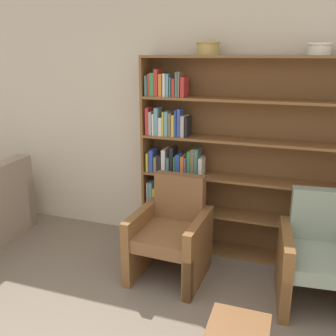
{
  "coord_description": "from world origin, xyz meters",
  "views": [
    {
      "loc": [
        0.94,
        -1.07,
        1.98
      ],
      "look_at": [
        -0.18,
        2.16,
        0.95
      ],
      "focal_mm": 40.0,
      "sensor_mm": 36.0,
      "label": 1
    }
  ],
  "objects_px": {
    "bowl_copper": "(320,48)",
    "armchair_leather": "(171,234)",
    "armchair_cushioned": "(320,257)",
    "bookshelf": "(230,161)",
    "bowl_cream": "(208,47)",
    "footstool": "(238,334)"
  },
  "relations": [
    {
      "from": "armchair_cushioned",
      "to": "footstool",
      "type": "height_order",
      "value": "armchair_cushioned"
    },
    {
      "from": "bookshelf",
      "to": "footstool",
      "type": "distance_m",
      "value": 1.74
    },
    {
      "from": "armchair_leather",
      "to": "armchair_cushioned",
      "type": "bearing_deg",
      "value": -177.56
    },
    {
      "from": "bowl_copper",
      "to": "footstool",
      "type": "xyz_separation_m",
      "value": [
        -0.35,
        -1.53,
        -1.77
      ]
    },
    {
      "from": "bowl_cream",
      "to": "footstool",
      "type": "height_order",
      "value": "bowl_cream"
    },
    {
      "from": "bowl_copper",
      "to": "armchair_leather",
      "type": "distance_m",
      "value": 2.07
    },
    {
      "from": "footstool",
      "to": "bowl_cream",
      "type": "bearing_deg",
      "value": 111.77
    },
    {
      "from": "bowl_copper",
      "to": "footstool",
      "type": "distance_m",
      "value": 2.37
    },
    {
      "from": "armchair_cushioned",
      "to": "bookshelf",
      "type": "bearing_deg",
      "value": -40.42
    },
    {
      "from": "armchair_leather",
      "to": "bookshelf",
      "type": "bearing_deg",
      "value": -122.04
    },
    {
      "from": "bookshelf",
      "to": "armchair_leather",
      "type": "xyz_separation_m",
      "value": [
        -0.41,
        -0.6,
        -0.58
      ]
    },
    {
      "from": "armchair_leather",
      "to": "footstool",
      "type": "bearing_deg",
      "value": 131.41
    },
    {
      "from": "bowl_cream",
      "to": "bowl_copper",
      "type": "relative_size",
      "value": 1.07
    },
    {
      "from": "bookshelf",
      "to": "bowl_copper",
      "type": "distance_m",
      "value": 1.28
    },
    {
      "from": "bowl_copper",
      "to": "armchair_leather",
      "type": "relative_size",
      "value": 0.23
    },
    {
      "from": "bookshelf",
      "to": "footstool",
      "type": "xyz_separation_m",
      "value": [
        0.36,
        -1.55,
        -0.7
      ]
    },
    {
      "from": "bowl_cream",
      "to": "armchair_leather",
      "type": "bearing_deg",
      "value": -104.98
    },
    {
      "from": "bookshelf",
      "to": "armchair_cushioned",
      "type": "bearing_deg",
      "value": -34.61
    },
    {
      "from": "bookshelf",
      "to": "bowl_cream",
      "type": "height_order",
      "value": "bowl_cream"
    },
    {
      "from": "bowl_cream",
      "to": "armchair_leather",
      "type": "distance_m",
      "value": 1.76
    },
    {
      "from": "armchair_leather",
      "to": "footstool",
      "type": "distance_m",
      "value": 1.23
    },
    {
      "from": "bowl_cream",
      "to": "armchair_cushioned",
      "type": "distance_m",
      "value": 2.08
    }
  ]
}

